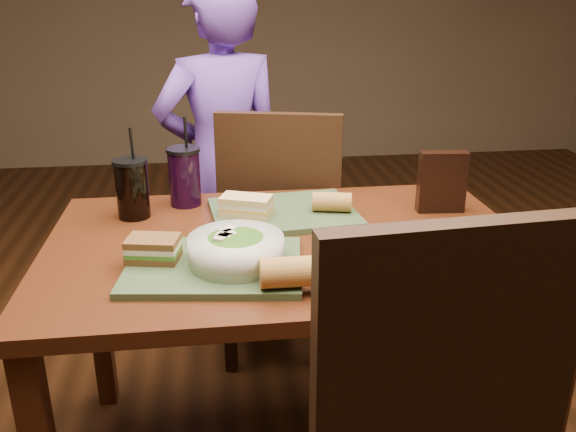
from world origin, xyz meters
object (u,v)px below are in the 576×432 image
object	(u,v)px
baguette_near	(291,272)
cup_berry	(185,176)
tray_near	(214,266)
cup_cola	(132,188)
salad_bowl	(236,248)
sandwich_far	(246,206)
sandwich_near	(153,249)
chair_far	(276,225)
diner	(223,165)
soup_bowl	(428,254)
baguette_far	(332,202)
chip_bag	(442,182)
tray_far	(283,213)
dining_table	(288,270)

from	to	relation	value
baguette_near	cup_berry	distance (m)	0.68
tray_near	cup_cola	distance (m)	0.46
baguette_near	cup_cola	bearing A→B (deg)	126.64
salad_bowl	cup_cola	xyz separation A→B (m)	(-0.28, 0.40, 0.03)
tray_near	sandwich_far	bearing A→B (deg)	72.58
tray_near	sandwich_near	size ratio (longest dim) A/B	3.05
chair_far	diner	bearing A→B (deg)	126.26
soup_bowl	baguette_far	bearing A→B (deg)	114.47
cup_cola	diner	bearing A→B (deg)	65.60
diner	cup_berry	distance (m)	0.55
chair_far	soup_bowl	world-z (taller)	chair_far
chair_far	salad_bowl	xyz separation A→B (m)	(-0.18, -0.76, 0.25)
soup_bowl	cup_berry	bearing A→B (deg)	138.42
baguette_near	cup_berry	world-z (taller)	cup_berry
sandwich_far	chip_bag	size ratio (longest dim) A/B	0.88
baguette_near	chip_bag	bearing A→B (deg)	41.79
tray_far	salad_bowl	size ratio (longest dim) A/B	1.82
tray_far	baguette_far	xyz separation A→B (m)	(0.14, -0.03, 0.04)
tray_near	baguette_far	world-z (taller)	baguette_far
cup_cola	salad_bowl	bearing A→B (deg)	-54.49
salad_bowl	chip_bag	world-z (taller)	chip_bag
diner	sandwich_near	size ratio (longest dim) A/B	10.51
tray_near	baguette_near	xyz separation A→B (m)	(0.17, -0.14, 0.04)
sandwich_near	dining_table	bearing A→B (deg)	19.13
diner	cup_cola	distance (m)	0.68
sandwich_near	cup_berry	world-z (taller)	cup_berry
chair_far	sandwich_near	distance (m)	0.85
chair_far	cup_berry	world-z (taller)	cup_berry
chair_far	tray_far	size ratio (longest dim) A/B	2.38
salad_bowl	sandwich_far	xyz separation A→B (m)	(0.05, 0.32, -0.01)
tray_near	cup_berry	size ratio (longest dim) A/B	1.49
soup_bowl	baguette_far	world-z (taller)	baguette_far
tray_near	cup_berry	world-z (taller)	cup_berry
dining_table	sandwich_far	distance (m)	0.23
sandwich_far	dining_table	bearing A→B (deg)	-57.38
dining_table	tray_far	bearing A→B (deg)	86.82
sandwich_near	cup_berry	distance (m)	0.45
sandwich_far	baguette_far	distance (m)	0.25
baguette_far	salad_bowl	bearing A→B (deg)	-132.88
baguette_near	chip_bag	distance (m)	0.70
tray_near	cup_berry	distance (m)	0.50
diner	sandwich_far	size ratio (longest dim) A/B	8.87
sandwich_near	chair_far	bearing A→B (deg)	62.24
tray_near	cup_cola	size ratio (longest dim) A/B	1.54
chair_far	baguette_near	world-z (taller)	chair_far
chip_bag	baguette_near	bearing A→B (deg)	-133.75
soup_bowl	cup_berry	distance (m)	0.80
baguette_near	cup_cola	distance (m)	0.67
chip_bag	dining_table	bearing A→B (deg)	-156.86
chair_far	chip_bag	size ratio (longest dim) A/B	5.37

